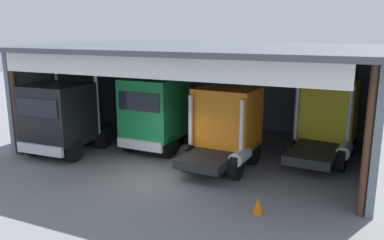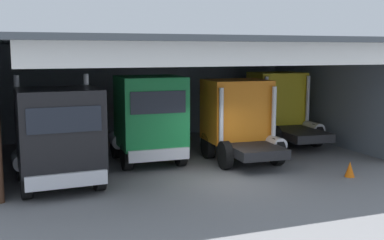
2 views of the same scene
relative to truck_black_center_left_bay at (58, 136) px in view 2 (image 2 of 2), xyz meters
name	(u,v)px [view 2 (image 2 of 2)]	position (x,y,z in m)	size (l,w,h in m)	color
ground_plane	(226,181)	(5.51, -1.08, -1.76)	(80.00, 80.00, 0.00)	slate
workshop_shed	(175,72)	(5.51, 4.55, 1.79)	(15.73, 10.99, 4.98)	slate
truck_black_center_left_bay	(58,136)	(0.00, 0.00, 0.00)	(2.83, 4.69, 3.68)	black
truck_green_center_bay	(148,118)	(3.66, 2.30, 0.09)	(2.63, 4.61, 3.51)	#197F3D
truck_orange_yard_outside	(239,118)	(7.34, 1.73, -0.02)	(2.72, 4.31, 3.30)	orange
truck_yellow_center_right_bay	(280,107)	(11.05, 4.68, -0.02)	(2.70, 5.21, 3.42)	yellow
oil_drum	(167,130)	(6.08, 7.59, -1.34)	(0.58, 0.58, 0.85)	#B21E19
tool_cart	(231,124)	(9.82, 7.77, -1.26)	(0.90, 0.60, 1.00)	black
traffic_cone	(350,169)	(9.88, -2.14, -1.48)	(0.36, 0.36, 0.56)	orange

